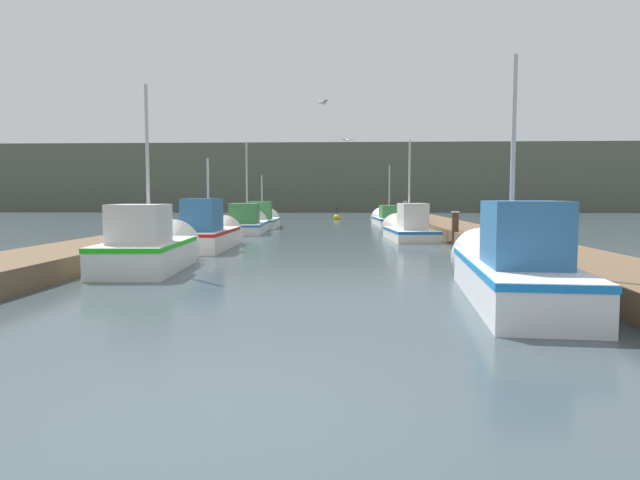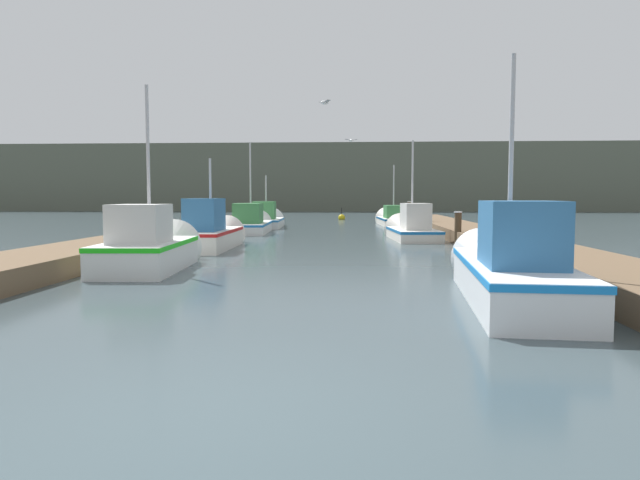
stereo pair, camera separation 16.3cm
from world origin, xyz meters
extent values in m
plane|color=#38474C|center=(0.00, 0.00, 0.00)|extent=(200.00, 200.00, 0.00)
cube|color=brown|center=(-5.94, 16.00, 0.24)|extent=(2.20, 40.00, 0.48)
cube|color=brown|center=(5.94, 16.00, 0.24)|extent=(2.20, 40.00, 0.48)
cube|color=#565B4C|center=(0.00, 68.54, 3.93)|extent=(120.00, 16.00, 7.86)
cube|color=silver|center=(3.77, 5.14, 0.34)|extent=(1.87, 5.13, 0.68)
cube|color=blue|center=(3.77, 5.14, 0.62)|extent=(1.91, 5.16, 0.10)
cone|color=silver|center=(4.04, 8.26, 0.34)|extent=(1.48, 1.36, 1.38)
cube|color=#2D6699|center=(3.72, 4.51, 1.18)|extent=(1.23, 1.69, 1.00)
cylinder|color=#B2B2B7|center=(3.81, 5.52, 2.41)|extent=(0.08, 0.08, 3.44)
cube|color=silver|center=(-3.72, 8.74, 0.35)|extent=(1.82, 3.70, 0.70)
cube|color=#1DC51A|center=(-3.72, 8.74, 0.64)|extent=(1.85, 3.73, 0.10)
cone|color=silver|center=(-3.84, 10.92, 0.35)|extent=(1.57, 0.84, 1.53)
cube|color=silver|center=(-3.69, 8.29, 1.13)|extent=(1.21, 1.51, 0.87)
cylinder|color=#B2B2B7|center=(-3.73, 9.01, 2.54)|extent=(0.08, 0.08, 3.67)
cube|color=silver|center=(-3.65, 14.25, 0.32)|extent=(1.55, 4.35, 0.65)
cube|color=red|center=(-3.65, 14.25, 0.59)|extent=(1.58, 4.38, 0.10)
cone|color=silver|center=(-3.69, 16.80, 0.32)|extent=(1.43, 0.80, 1.41)
cube|color=#2D6699|center=(-3.64, 13.71, 1.17)|extent=(1.04, 1.73, 1.04)
cylinder|color=#B2B2B7|center=(-3.65, 14.57, 1.83)|extent=(0.08, 0.08, 2.37)
cube|color=silver|center=(3.55, 18.67, 0.23)|extent=(1.92, 4.13, 0.45)
cube|color=#1664AC|center=(3.55, 18.67, 0.39)|extent=(1.95, 4.16, 0.10)
cone|color=silver|center=(3.36, 21.20, 0.23)|extent=(1.61, 1.15, 1.54)
cube|color=silver|center=(3.59, 18.17, 0.96)|extent=(1.10, 1.65, 1.03)
cylinder|color=#B2B2B7|center=(3.53, 18.97, 2.22)|extent=(0.08, 0.08, 3.55)
cube|color=silver|center=(-3.81, 22.69, 0.25)|extent=(2.01, 4.92, 0.50)
cube|color=#1F6EB7|center=(-3.81, 22.69, 0.44)|extent=(2.05, 4.96, 0.10)
cone|color=silver|center=(-3.98, 25.55, 0.25)|extent=(1.70, 1.00, 1.65)
cube|color=#387A42|center=(-3.78, 22.08, 0.96)|extent=(1.34, 1.99, 0.93)
cylinder|color=#B2B2B7|center=(-3.83, 23.05, 2.43)|extent=(0.08, 0.08, 3.86)
cube|color=silver|center=(-3.75, 27.14, 0.25)|extent=(1.94, 4.21, 0.51)
cube|color=#2E76B8|center=(-3.75, 27.14, 0.45)|extent=(1.98, 4.24, 0.10)
cone|color=silver|center=(-3.86, 29.64, 0.25)|extent=(1.70, 0.96, 1.66)
cube|color=#387A42|center=(-3.72, 26.62, 0.99)|extent=(1.23, 1.30, 0.97)
cylinder|color=#B2B2B7|center=(-3.76, 27.45, 1.71)|extent=(0.08, 0.08, 2.41)
cube|color=silver|center=(3.63, 30.46, 0.23)|extent=(1.97, 4.97, 0.46)
cube|color=#0B4F8D|center=(3.63, 30.46, 0.40)|extent=(2.00, 5.01, 0.10)
cone|color=silver|center=(3.44, 33.52, 0.23)|extent=(1.67, 1.34, 1.60)
cube|color=#387A42|center=(3.66, 29.86, 0.84)|extent=(1.39, 1.85, 0.76)
cylinder|color=#B2B2B7|center=(3.61, 30.83, 2.05)|extent=(0.08, 0.08, 3.20)
cylinder|color=#473523|center=(4.73, 32.35, 0.70)|extent=(0.24, 0.24, 1.39)
cylinder|color=silver|center=(4.73, 32.35, 1.41)|extent=(0.27, 0.27, 0.04)
cylinder|color=#473523|center=(4.90, 16.30, 0.58)|extent=(0.25, 0.25, 1.17)
cylinder|color=silver|center=(4.90, 16.30, 1.19)|extent=(0.28, 0.28, 0.04)
cylinder|color=#473523|center=(4.93, 24.71, 0.62)|extent=(0.28, 0.28, 1.23)
cylinder|color=silver|center=(4.93, 24.71, 1.25)|extent=(0.32, 0.32, 0.04)
sphere|color=gold|center=(0.27, 38.38, 0.14)|extent=(0.52, 0.52, 0.52)
cylinder|color=black|center=(0.27, 38.38, 0.65)|extent=(0.06, 0.06, 0.50)
ellipsoid|color=white|center=(1.02, 21.29, 4.24)|extent=(0.21, 0.31, 0.12)
cube|color=gray|center=(1.16, 21.32, 4.26)|extent=(0.29, 0.18, 0.07)
cube|color=gray|center=(0.89, 21.25, 4.26)|extent=(0.29, 0.18, 0.07)
ellipsoid|color=white|center=(0.19, 14.55, 4.81)|extent=(0.31, 0.27, 0.12)
cube|color=gray|center=(0.27, 14.44, 4.83)|extent=(0.25, 0.29, 0.07)
cube|color=gray|center=(0.12, 14.67, 4.83)|extent=(0.25, 0.29, 0.07)
camera|label=1|loc=(0.98, -4.37, 1.75)|focal=32.00mm
camera|label=2|loc=(1.14, -4.36, 1.75)|focal=32.00mm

